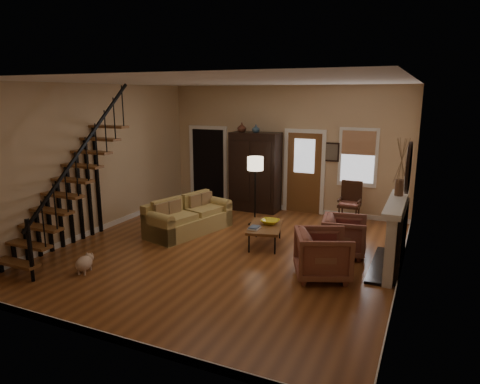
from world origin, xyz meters
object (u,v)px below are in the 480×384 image
at_px(armoire, 255,172).
at_px(armchair_left, 323,255).
at_px(coffee_table, 265,235).
at_px(sofa, 189,216).
at_px(floor_lamp, 255,191).
at_px(side_chair, 349,203).
at_px(armchair_right, 344,236).

height_order(armoire, armchair_left, armoire).
bearing_deg(armoire, coffee_table, -63.24).
relative_size(sofa, floor_lamp, 1.22).
relative_size(armchair_left, side_chair, 0.89).
bearing_deg(armchair_right, coffee_table, 87.21).
bearing_deg(sofa, coffee_table, 12.75).
relative_size(coffee_table, floor_lamp, 0.67).
xyz_separation_m(sofa, coffee_table, (1.88, -0.08, -0.16)).
relative_size(armoire, armchair_left, 2.31).
height_order(armoire, armchair_right, armoire).
bearing_deg(side_chair, sofa, -145.28).
relative_size(armoire, sofa, 1.04).
relative_size(floor_lamp, side_chair, 1.62).
relative_size(armchair_left, armchair_right, 1.08).
relative_size(coffee_table, armchair_right, 1.32).
bearing_deg(armchair_right, armchair_left, 166.32).
bearing_deg(coffee_table, floor_lamp, 120.91).
xyz_separation_m(armoire, sofa, (-0.63, -2.40, -0.67)).
relative_size(armoire, floor_lamp, 1.27).
distance_m(coffee_table, side_chair, 2.64).
height_order(armchair_left, side_chair, side_chair).
bearing_deg(side_chair, coffee_table, -119.57).
distance_m(armchair_left, armchair_right, 1.25).
bearing_deg(armchair_right, side_chair, 0.00).
relative_size(sofa, side_chair, 1.98).
height_order(armoire, side_chair, armoire).
height_order(coffee_table, armchair_left, armchair_left).
height_order(armchair_right, floor_lamp, floor_lamp).
bearing_deg(floor_lamp, armoire, 112.34).
xyz_separation_m(coffee_table, armchair_left, (1.47, -1.10, 0.20)).
distance_m(armchair_left, side_chair, 3.39).
xyz_separation_m(armoire, side_chair, (2.55, -0.20, -0.54)).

